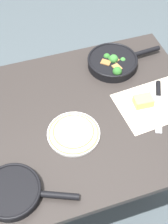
# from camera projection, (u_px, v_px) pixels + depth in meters

# --- Properties ---
(ground_plane) EXTENTS (14.00, 14.00, 0.00)m
(ground_plane) POSITION_uv_depth(u_px,v_px,m) (84.00, 185.00, 2.00)
(ground_plane) COLOR #424C51
(dining_table_red) EXTENTS (1.10, 0.87, 0.74)m
(dining_table_red) POSITION_uv_depth(u_px,v_px,m) (84.00, 126.00, 1.49)
(dining_table_red) COLOR #2D2826
(dining_table_red) RESTS_ON ground_plane
(skillet_broccoli) EXTENTS (0.40, 0.26, 0.07)m
(skillet_broccoli) POSITION_uv_depth(u_px,v_px,m) (113.00, 62.00, 1.59)
(skillet_broccoli) COLOR black
(skillet_broccoli) RESTS_ON dining_table_red
(skillet_eggs) EXTENTS (0.35, 0.23, 0.04)m
(skillet_eggs) POSITION_uv_depth(u_px,v_px,m) (13.00, 192.00, 1.17)
(skillet_eggs) COLOR black
(skillet_eggs) RESTS_ON dining_table_red
(parchment_sheet) EXTENTS (0.34, 0.28, 0.00)m
(parchment_sheet) POSITION_uv_depth(u_px,v_px,m) (153.00, 104.00, 1.45)
(parchment_sheet) COLOR beige
(parchment_sheet) RESTS_ON dining_table_red
(grater_knife) EXTENTS (0.15, 0.28, 0.02)m
(grater_knife) POSITION_uv_depth(u_px,v_px,m) (158.00, 99.00, 1.46)
(grater_knife) COLOR silver
(grater_knife) RESTS_ON dining_table_red
(cheese_block) EXTENTS (0.09, 0.07, 0.04)m
(cheese_block) POSITION_uv_depth(u_px,v_px,m) (143.00, 101.00, 1.44)
(cheese_block) COLOR #E0C15B
(cheese_block) RESTS_ON dining_table_red
(dinner_plate_stack) EXTENTS (0.23, 0.23, 0.03)m
(dinner_plate_stack) POSITION_uv_depth(u_px,v_px,m) (74.00, 133.00, 1.34)
(dinner_plate_stack) COLOR white
(dinner_plate_stack) RESTS_ON dining_table_red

